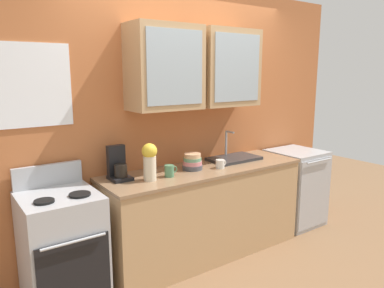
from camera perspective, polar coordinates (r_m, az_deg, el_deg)
The scene contains 11 objects.
ground_plane at distance 3.88m, azimuth 1.92°, elevation -16.48°, with size 10.00×10.00×0.00m, color brown.
back_wall_unit at distance 3.70m, azimuth -0.85°, elevation 5.58°, with size 4.13×0.46×2.62m.
counter at distance 3.69m, azimuth 1.96°, elevation -10.36°, with size 2.05×0.62×0.89m.
stove_range at distance 3.13m, azimuth -19.44°, elevation -15.04°, with size 0.57×0.62×1.07m.
sink_faucet at distance 3.89m, azimuth 6.49°, elevation -2.14°, with size 0.53×0.33×0.30m.
bowl_stack at distance 3.48m, azimuth 0.07°, elevation -2.81°, with size 0.19×0.19×0.15m.
vase at distance 3.13m, azimuth -6.57°, elevation -2.51°, with size 0.13×0.13×0.32m.
cup_near_sink at distance 3.54m, azimuth 4.40°, elevation -3.08°, with size 0.12×0.09×0.08m.
cup_near_bowls at distance 3.25m, azimuth -3.50°, elevation -4.17°, with size 0.12×0.08×0.10m.
dishwasher at distance 4.59m, azimuth 15.67°, elevation -6.44°, with size 0.56×0.61×0.89m.
coffee_maker at distance 3.23m, azimuth -11.35°, elevation -3.48°, with size 0.17×0.20×0.29m.
Camera 1 is at (-2.08, -2.73, 1.80)m, focal length 34.46 mm.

